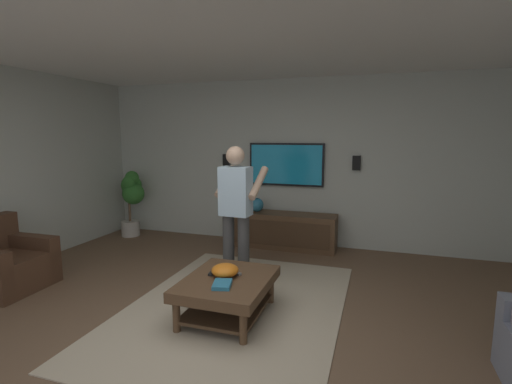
{
  "coord_description": "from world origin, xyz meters",
  "views": [
    {
      "loc": [
        -2.74,
        -1.35,
        1.77
      ],
      "look_at": [
        1.39,
        0.01,
        1.11
      ],
      "focal_mm": 26.39,
      "sensor_mm": 36.0,
      "label": 1
    }
  ],
  "objects": [
    {
      "name": "ground_plane",
      "position": [
        0.0,
        0.0,
        0.0
      ],
      "size": [
        7.76,
        7.76,
        0.0
      ],
      "primitive_type": "plane",
      "color": "brown"
    },
    {
      "name": "wall_back_tv",
      "position": [
        3.21,
        0.0,
        1.32
      ],
      "size": [
        0.1,
        6.66,
        2.64
      ],
      "primitive_type": "cube",
      "color": "#B2B7AD",
      "rests_on": "ground"
    },
    {
      "name": "ceiling_slab",
      "position": [
        0.0,
        0.0,
        2.69
      ],
      "size": [
        6.52,
        6.66,
        0.1
      ],
      "primitive_type": "cube",
      "color": "white"
    },
    {
      "name": "area_rug",
      "position": [
        0.66,
        0.0,
        0.01
      ],
      "size": [
        3.01,
        2.13,
        0.01
      ],
      "primitive_type": "cube",
      "color": "tan",
      "rests_on": "ground"
    },
    {
      "name": "armchair",
      "position": [
        0.3,
        2.72,
        0.28
      ],
      "size": [
        0.82,
        0.83,
        0.82
      ],
      "rotation": [
        0.0,
        0.0,
        -1.54
      ],
      "color": "#472D1E",
      "rests_on": "ground"
    },
    {
      "name": "coffee_table",
      "position": [
        0.46,
        0.0,
        0.3
      ],
      "size": [
        1.0,
        0.8,
        0.4
      ],
      "color": "#513823",
      "rests_on": "ground"
    },
    {
      "name": "media_console",
      "position": [
        2.88,
        0.07,
        0.28
      ],
      "size": [
        0.45,
        1.7,
        0.55
      ],
      "rotation": [
        0.0,
        0.0,
        3.14
      ],
      "color": "#513823",
      "rests_on": "ground"
    },
    {
      "name": "tv",
      "position": [
        3.12,
        0.07,
        1.3
      ],
      "size": [
        0.05,
        1.21,
        0.68
      ],
      "rotation": [
        0.0,
        0.0,
        3.14
      ],
      "color": "black"
    },
    {
      "name": "person_standing",
      "position": [
        1.37,
        0.25,
        0.93
      ],
      "size": [
        0.56,
        0.56,
        1.64
      ],
      "rotation": [
        0.0,
        0.0,
        -0.07
      ],
      "color": "#3F3F3F",
      "rests_on": "ground"
    },
    {
      "name": "potted_plant_tall",
      "position": [
        2.76,
        2.76,
        0.73
      ],
      "size": [
        0.49,
        0.49,
        1.15
      ],
      "color": "#B7B2A8",
      "rests_on": "ground"
    },
    {
      "name": "bowl",
      "position": [
        0.5,
        0.04,
        0.46
      ],
      "size": [
        0.27,
        0.27,
        0.12
      ],
      "primitive_type": "ellipsoid",
      "color": "orange",
      "rests_on": "coffee_table"
    },
    {
      "name": "remote_white",
      "position": [
        0.64,
        0.03,
        0.41
      ],
      "size": [
        0.06,
        0.15,
        0.02
      ],
      "primitive_type": "cube",
      "rotation": [
        0.0,
        0.0,
        1.71
      ],
      "color": "white",
      "rests_on": "coffee_table"
    },
    {
      "name": "remote_black",
      "position": [
        0.53,
        0.19,
        0.41
      ],
      "size": [
        0.15,
        0.06,
        0.02
      ],
      "primitive_type": "cube",
      "rotation": [
        0.0,
        0.0,
        0.14
      ],
      "color": "black",
      "rests_on": "coffee_table"
    },
    {
      "name": "remote_grey",
      "position": [
        0.58,
        -0.03,
        0.41
      ],
      "size": [
        0.1,
        0.16,
        0.02
      ],
      "primitive_type": "cube",
      "rotation": [
        0.0,
        0.0,
        1.16
      ],
      "color": "slate",
      "rests_on": "coffee_table"
    },
    {
      "name": "book",
      "position": [
        0.26,
        -0.03,
        0.42
      ],
      "size": [
        0.25,
        0.21,
        0.04
      ],
      "primitive_type": "cube",
      "rotation": [
        0.0,
        0.0,
        3.4
      ],
      "color": "teal",
      "rests_on": "coffee_table"
    },
    {
      "name": "vase_round",
      "position": [
        2.87,
        0.49,
        0.66
      ],
      "size": [
        0.22,
        0.22,
        0.22
      ],
      "primitive_type": "sphere",
      "color": "teal",
      "rests_on": "media_console"
    },
    {
      "name": "wall_speaker_left",
      "position": [
        3.13,
        -1.02,
        1.35
      ],
      "size": [
        0.06,
        0.12,
        0.22
      ],
      "primitive_type": "cube",
      "color": "black"
    },
    {
      "name": "wall_speaker_right",
      "position": [
        3.13,
        1.11,
        1.34
      ],
      "size": [
        0.06,
        0.12,
        0.22
      ],
      "primitive_type": "cube",
      "color": "black"
    }
  ]
}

